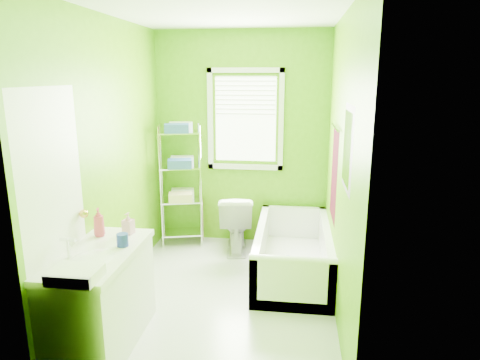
# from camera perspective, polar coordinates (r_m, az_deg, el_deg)

# --- Properties ---
(ground) EXTENTS (2.90, 2.90, 0.00)m
(ground) POSITION_cam_1_polar(r_m,az_deg,el_deg) (4.31, -2.30, -14.95)
(ground) COLOR silver
(ground) RESTS_ON ground
(room_envelope) EXTENTS (2.14, 2.94, 2.62)m
(room_envelope) POSITION_cam_1_polar(r_m,az_deg,el_deg) (3.81, -2.52, 5.88)
(room_envelope) COLOR #519407
(room_envelope) RESTS_ON ground
(window) EXTENTS (0.92, 0.05, 1.22)m
(window) POSITION_cam_1_polar(r_m,az_deg,el_deg) (5.20, 0.73, 8.75)
(window) COLOR white
(window) RESTS_ON ground
(door) EXTENTS (0.09, 0.80, 2.00)m
(door) POSITION_cam_1_polar(r_m,az_deg,el_deg) (3.38, -23.19, -5.85)
(door) COLOR white
(door) RESTS_ON ground
(right_wall_decor) EXTENTS (0.04, 1.48, 1.17)m
(right_wall_decor) POSITION_cam_1_polar(r_m,az_deg,el_deg) (3.80, 13.06, 2.03)
(right_wall_decor) COLOR #460814
(right_wall_decor) RESTS_ON ground
(bathtub) EXTENTS (0.77, 1.65, 0.53)m
(bathtub) POSITION_cam_1_polar(r_m,az_deg,el_deg) (4.66, 7.04, -10.43)
(bathtub) COLOR white
(bathtub) RESTS_ON ground
(toilet) EXTENTS (0.47, 0.73, 0.70)m
(toilet) POSITION_cam_1_polar(r_m,az_deg,el_deg) (5.17, -0.53, -5.64)
(toilet) COLOR white
(toilet) RESTS_ON ground
(vanity) EXTENTS (0.53, 1.10, 1.02)m
(vanity) POSITION_cam_1_polar(r_m,az_deg,el_deg) (3.57, -18.07, -14.48)
(vanity) COLOR silver
(vanity) RESTS_ON ground
(wire_shelf_unit) EXTENTS (0.56, 0.47, 1.52)m
(wire_shelf_unit) POSITION_cam_1_polar(r_m,az_deg,el_deg) (5.28, -7.75, 1.09)
(wire_shelf_unit) COLOR silver
(wire_shelf_unit) RESTS_ON ground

